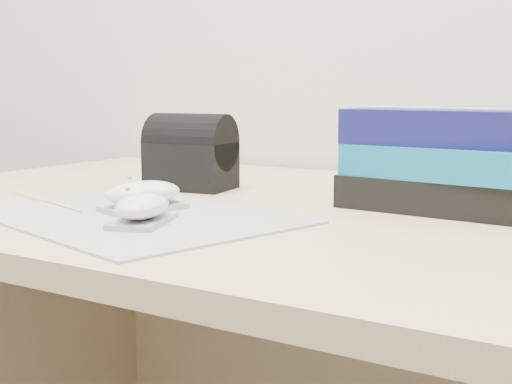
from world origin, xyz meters
The scene contains 7 objects.
desk centered at (0.00, 1.64, 0.50)m, with size 1.60×0.80×0.73m.
mousepad centered at (-0.26, 1.39, 0.73)m, with size 0.38×0.29×0.00m, color gray.
mouse_rear centered at (-0.28, 1.43, 0.75)m, with size 0.09×0.12×0.04m.
mouse_front centered at (-0.21, 1.36, 0.75)m, with size 0.09×0.11×0.04m.
usb_cable centered at (-0.44, 1.41, 0.73)m, with size 0.00×0.00×0.23m, color white.
book_stack centered at (0.06, 1.70, 0.80)m, with size 0.29×0.24×0.14m.
pouch centered at (-0.36, 1.64, 0.79)m, with size 0.14×0.11×0.12m.
Camera 1 is at (0.34, 0.73, 0.89)m, focal length 50.00 mm.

